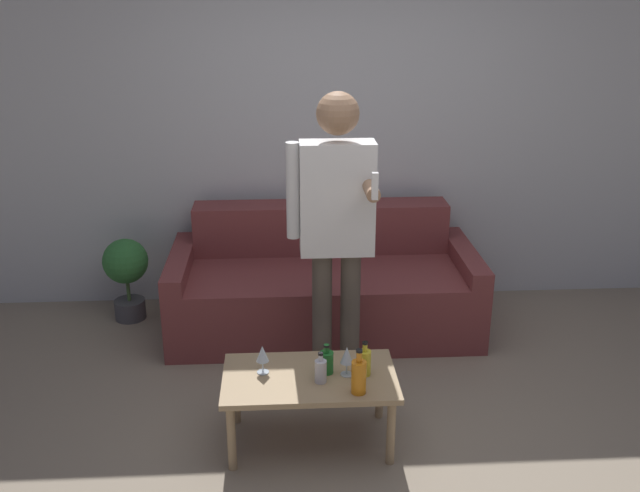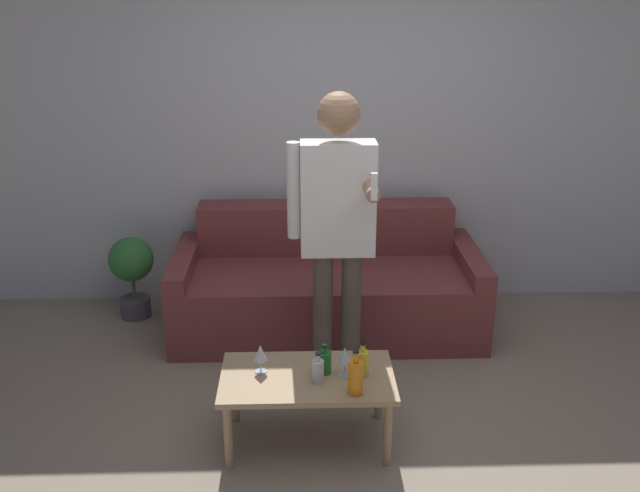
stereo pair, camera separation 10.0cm
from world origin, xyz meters
The scene contains 12 objects.
ground_plane centered at (0.00, 0.00, 0.00)m, with size 16.00×16.00×0.00m, color gray.
wall_back centered at (0.00, 2.02, 1.35)m, with size 8.00×0.06×2.70m.
couch centered at (-0.17, 1.49, 0.30)m, with size 2.09×0.94×0.81m.
coffee_table centered at (-0.33, 0.12, 0.35)m, with size 0.89×0.51×0.40m.
bottle_orange centered at (-0.04, 0.12, 0.47)m, with size 0.07×0.07×0.19m.
bottle_green centered at (-0.09, -0.05, 0.49)m, with size 0.07×0.07×0.24m.
bottle_dark centered at (-0.24, 0.15, 0.46)m, with size 0.07×0.07×0.16m.
bottle_yellow centered at (-0.27, 0.06, 0.46)m, with size 0.06×0.06×0.17m.
wine_glass_near centered at (-0.57, 0.17, 0.50)m, with size 0.07×0.07×0.16m.
wine_glass_far centered at (-0.14, 0.12, 0.51)m, with size 0.07×0.07×0.16m.
person_standing_front centered at (-0.15, 0.71, 1.05)m, with size 0.49×0.44×1.76m.
potted_plant centered at (-1.56, 1.68, 0.38)m, with size 0.32×0.32×0.60m.
Camera 2 is at (-0.36, -3.07, 2.30)m, focal length 40.00 mm.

